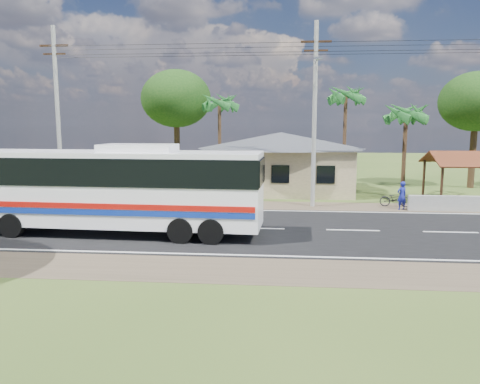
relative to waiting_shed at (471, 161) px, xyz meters
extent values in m
plane|color=#344B1B|center=(-13.00, -8.50, -2.73)|extent=(120.00, 120.00, 0.00)
cube|color=black|center=(-13.00, -8.50, -2.72)|extent=(120.00, 10.00, 0.02)
cube|color=brown|center=(-13.00, -2.00, -2.72)|extent=(120.00, 3.00, 0.01)
cube|color=brown|center=(-13.00, -15.00, -2.72)|extent=(120.00, 3.00, 0.01)
cube|color=silver|center=(-13.00, -3.80, -2.70)|extent=(120.00, 0.15, 0.01)
cube|color=silver|center=(-13.00, -13.20, -2.70)|extent=(120.00, 0.15, 0.01)
cube|color=silver|center=(-13.00, -8.50, -2.70)|extent=(120.00, 0.15, 0.01)
cube|color=#C9B186|center=(-12.00, 4.50, -1.13)|extent=(10.00, 8.00, 3.20)
cube|color=#4C4F54|center=(-12.00, 4.50, 0.52)|extent=(10.60, 8.60, 0.10)
pyramid|color=#4C4F54|center=(-12.00, 4.50, 1.67)|extent=(12.40, 10.00, 1.20)
cube|color=black|center=(-15.00, 0.48, -1.03)|extent=(1.20, 0.08, 1.20)
cube|color=black|center=(-12.00, 0.48, -1.03)|extent=(1.20, 0.08, 1.20)
cube|color=black|center=(-9.00, 0.48, -1.03)|extent=(1.20, 0.08, 1.20)
cylinder|color=#352213|center=(-2.30, -1.80, -1.43)|extent=(0.16, 0.16, 2.60)
cylinder|color=#352213|center=(-2.30, 1.80, -1.43)|extent=(0.16, 0.16, 2.60)
cube|color=brown|center=(0.00, -1.10, 0.17)|extent=(5.20, 2.28, 0.90)
cube|color=brown|center=(0.00, 1.10, 0.17)|extent=(5.20, 2.28, 0.90)
cube|color=#352213|center=(0.00, 0.00, 0.52)|extent=(5.20, 0.12, 0.12)
cube|color=#9E9E99|center=(-1.00, -2.90, -2.28)|extent=(7.00, 0.30, 0.90)
cylinder|color=#9E9E99|center=(-26.00, -2.00, 2.77)|extent=(0.26, 0.26, 11.00)
cube|color=#352213|center=(-26.00, -2.00, 7.07)|extent=(1.80, 0.12, 0.12)
cube|color=#352213|center=(-26.00, -2.00, 6.57)|extent=(1.40, 0.10, 0.10)
cylinder|color=#9E9E99|center=(-10.00, -2.00, 2.77)|extent=(0.26, 0.26, 11.00)
cube|color=#352213|center=(-10.00, -2.00, 7.07)|extent=(1.80, 0.12, 0.12)
cube|color=#352213|center=(-10.00, -2.00, 6.57)|extent=(1.40, 0.10, 0.10)
cylinder|color=gray|center=(-10.00, -3.00, 5.87)|extent=(0.08, 2.00, 0.08)
cube|color=gray|center=(-10.00, -4.00, 5.87)|extent=(0.50, 0.18, 0.12)
cylinder|color=black|center=(-18.00, -2.00, 6.87)|extent=(16.00, 0.02, 0.02)
cylinder|color=black|center=(-2.50, -2.00, 6.87)|extent=(15.00, 0.02, 0.02)
cylinder|color=#47301E|center=(-3.50, 2.50, 0.27)|extent=(0.28, 0.28, 6.00)
cylinder|color=#47301E|center=(-7.00, 7.00, 1.02)|extent=(0.28, 0.28, 7.50)
cylinder|color=#47301E|center=(-17.00, 7.50, 0.77)|extent=(0.28, 0.28, 7.00)
cylinder|color=#47301E|center=(-21.00, 9.50, 0.25)|extent=(0.50, 0.50, 5.95)
ellipsoid|color=#11330E|center=(-21.00, 9.50, 4.42)|extent=(6.00, 6.00, 4.92)
cylinder|color=#47301E|center=(3.00, 7.50, 0.07)|extent=(0.50, 0.50, 5.60)
ellipsoid|color=#11330E|center=(3.00, 7.50, 3.99)|extent=(5.60, 5.60, 4.59)
cube|color=white|center=(-19.43, -10.14, -0.58)|extent=(13.35, 3.31, 3.31)
cube|color=black|center=(-19.43, -10.14, 0.25)|extent=(13.41, 3.37, 1.21)
cube|color=#B00F0A|center=(-19.49, -11.54, -1.18)|extent=(13.02, 0.58, 0.24)
cube|color=navy|center=(-19.49, -11.54, -1.46)|extent=(13.02, 0.58, 0.24)
cube|color=white|center=(-18.33, -10.18, 1.25)|extent=(3.38, 1.90, 0.33)
cylinder|color=black|center=(-23.90, -11.22, -2.18)|extent=(1.12, 0.43, 1.10)
cylinder|color=black|center=(-23.79, -8.69, -2.18)|extent=(1.12, 0.43, 1.10)
cylinder|color=black|center=(-16.18, -11.54, -2.18)|extent=(1.12, 0.43, 1.10)
cylinder|color=black|center=(-16.07, -9.01, -2.18)|extent=(1.12, 0.43, 1.10)
cylinder|color=black|center=(-14.85, -11.60, -2.18)|extent=(1.12, 0.43, 1.10)
cylinder|color=black|center=(-14.75, -9.06, -2.18)|extent=(1.12, 0.43, 1.10)
imported|color=black|center=(-4.97, -1.74, -2.24)|extent=(1.94, 1.00, 0.97)
imported|color=navy|center=(-4.84, -2.69, -1.89)|extent=(0.72, 0.61, 1.68)
camera|label=1|loc=(-11.94, -30.64, 2.35)|focal=35.00mm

